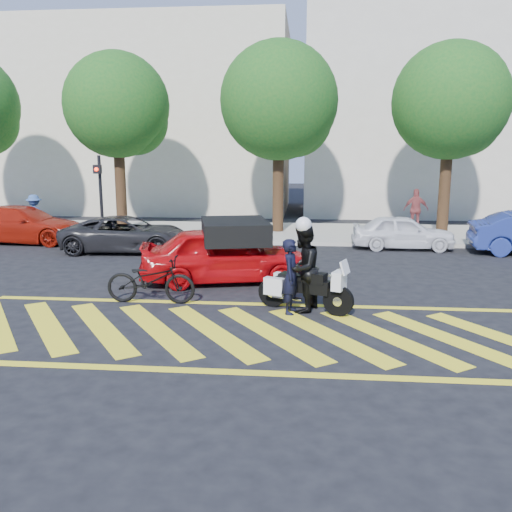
# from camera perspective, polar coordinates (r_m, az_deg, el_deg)

# --- Properties ---
(ground) EXTENTS (90.00, 90.00, 0.00)m
(ground) POSITION_cam_1_polar(r_m,az_deg,el_deg) (10.45, -1.30, -8.00)
(ground) COLOR black
(ground) RESTS_ON ground
(sidewalk) EXTENTS (60.00, 5.00, 0.15)m
(sidewalk) POSITION_cam_1_polar(r_m,az_deg,el_deg) (22.09, 2.31, 2.47)
(sidewalk) COLOR #9E998E
(sidewalk) RESTS_ON ground
(crosswalk) EXTENTS (12.33, 4.00, 0.01)m
(crosswalk) POSITION_cam_1_polar(r_m,az_deg,el_deg) (10.46, -1.51, -7.97)
(crosswalk) COLOR yellow
(crosswalk) RESTS_ON ground
(building_left) EXTENTS (16.00, 8.00, 10.00)m
(building_left) POSITION_cam_1_polar(r_m,az_deg,el_deg) (32.17, -11.51, 13.81)
(building_left) COLOR beige
(building_left) RESTS_ON ground
(building_right) EXTENTS (16.00, 8.00, 11.00)m
(building_right) POSITION_cam_1_polar(r_m,az_deg,el_deg) (31.85, 20.27, 14.28)
(building_right) COLOR beige
(building_right) RESTS_ON ground
(tree_left) EXTENTS (4.20, 4.20, 7.26)m
(tree_left) POSITION_cam_1_polar(r_m,az_deg,el_deg) (23.18, -14.07, 14.76)
(tree_left) COLOR black
(tree_left) RESTS_ON ground
(tree_center) EXTENTS (4.60, 4.60, 7.56)m
(tree_center) POSITION_cam_1_polar(r_m,az_deg,el_deg) (21.95, 2.77, 15.56)
(tree_center) COLOR black
(tree_center) RESTS_ON ground
(tree_right) EXTENTS (4.40, 4.40, 7.41)m
(tree_right) POSITION_cam_1_polar(r_m,az_deg,el_deg) (22.59, 20.05, 14.66)
(tree_right) COLOR black
(tree_right) RESTS_ON ground
(signal_pole) EXTENTS (0.28, 0.43, 3.20)m
(signal_pole) POSITION_cam_1_polar(r_m,az_deg,el_deg) (21.04, -16.10, 6.66)
(signal_pole) COLOR black
(signal_pole) RESTS_ON ground
(officer_bike) EXTENTS (0.48, 0.64, 1.60)m
(officer_bike) POSITION_cam_1_polar(r_m,az_deg,el_deg) (11.41, 3.73, -2.17)
(officer_bike) COLOR black
(officer_bike) RESTS_ON ground
(bicycle) EXTENTS (2.02, 0.71, 1.06)m
(bicycle) POSITION_cam_1_polar(r_m,az_deg,el_deg) (12.46, -11.01, -2.49)
(bicycle) COLOR black
(bicycle) RESTS_ON ground
(police_motorcycle) EXTENTS (2.06, 1.14, 0.95)m
(police_motorcycle) POSITION_cam_1_polar(r_m,az_deg,el_deg) (11.67, 5.00, -3.32)
(police_motorcycle) COLOR black
(police_motorcycle) RESTS_ON ground
(officer_moto) EXTENTS (1.00, 1.12, 1.88)m
(officer_moto) POSITION_cam_1_polar(r_m,az_deg,el_deg) (11.56, 4.95, -1.30)
(officer_moto) COLOR black
(officer_moto) RESTS_ON ground
(red_convertible) EXTENTS (4.59, 2.67, 1.47)m
(red_convertible) POSITION_cam_1_polar(r_m,az_deg,el_deg) (14.12, -3.42, 0.16)
(red_convertible) COLOR #BA080C
(red_convertible) RESTS_ON ground
(parked_left) EXTENTS (4.76, 2.10, 1.36)m
(parked_left) POSITION_cam_1_polar(r_m,az_deg,el_deg) (21.87, -23.34, 3.07)
(parked_left) COLOR maroon
(parked_left) RESTS_ON ground
(parked_mid_left) EXTENTS (4.43, 2.21, 1.20)m
(parked_mid_left) POSITION_cam_1_polar(r_m,az_deg,el_deg) (18.82, -13.43, 2.26)
(parked_mid_left) COLOR black
(parked_mid_left) RESTS_ON ground
(parked_mid_right) EXTENTS (3.53, 1.48, 1.19)m
(parked_mid_right) POSITION_cam_1_polar(r_m,az_deg,el_deg) (19.50, 15.19, 2.46)
(parked_mid_right) COLOR white
(parked_mid_right) RESTS_ON ground
(pedestrian_left) EXTENTS (1.12, 0.80, 1.57)m
(pedestrian_left) POSITION_cam_1_polar(r_m,az_deg,el_deg) (22.51, -22.26, 4.01)
(pedestrian_left) COLOR #355693
(pedestrian_left) RESTS_ON sidewalk
(pedestrian_right) EXTENTS (1.00, 0.45, 1.69)m
(pedestrian_right) POSITION_cam_1_polar(r_m,az_deg,el_deg) (23.18, 16.48, 4.72)
(pedestrian_right) COLOR #9F4849
(pedestrian_right) RESTS_ON sidewalk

